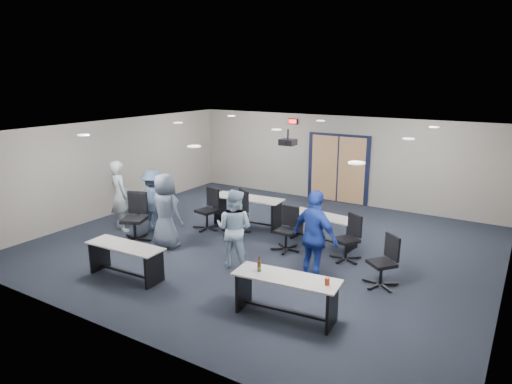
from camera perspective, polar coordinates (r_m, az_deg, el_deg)
The scene contains 25 objects.
floor at distance 10.89m, azimuth 1.13°, elevation -6.57°, with size 10.00×10.00×0.00m, color black.
back_wall at distance 14.45m, azimuth 10.31°, elevation 4.03°, with size 10.00×0.04×2.70m, color gray.
front_wall at distance 7.16m, azimuth -17.63°, elevation -7.14°, with size 10.00×0.04×2.70m, color gray.
left_wall at distance 13.65m, azimuth -17.23°, elevation 3.01°, with size 0.04×9.00×2.70m, color gray.
right_wall at distance 9.12m, azimuth 29.39°, elevation -3.71°, with size 0.04×9.00×2.70m, color gray.
ceiling at distance 10.24m, azimuth 1.21°, elevation 7.69°, with size 10.00×9.00×0.04m, color white.
double_door at distance 14.48m, azimuth 10.20°, elevation 2.84°, with size 2.00×0.07×2.20m.
exit_sign at distance 14.90m, azimuth 4.63°, elevation 8.79°, with size 0.32×0.07×0.18m.
ceiling_projector at distance 10.56m, azimuth 3.99°, elevation 6.25°, with size 0.35×0.32×0.37m.
ceiling_can_lights at distance 10.45m, azimuth 1.91°, elevation 7.66°, with size 6.24×5.74×0.02m, color white, non-canonical shape.
table_front_left at distance 9.41m, azimuth -16.00°, elevation -7.61°, with size 1.67×0.62×0.67m.
table_front_right at distance 7.65m, azimuth 3.78°, elevation -11.98°, with size 1.82×0.77×0.98m.
table_back_left at distance 12.07m, azimuth -1.07°, elevation -1.80°, with size 1.95×0.79×0.77m.
table_back_right at distance 10.93m, azimuth 8.43°, elevation -4.02°, with size 1.75×0.76×0.69m.
chair_back_a at distance 11.86m, azimuth -6.18°, elevation -2.17°, with size 0.67×0.67×1.06m, color black, non-canonical shape.
chair_back_b at distance 11.43m, azimuth -2.58°, elevation -2.59°, with size 0.70×0.70×1.12m, color black, non-canonical shape.
chair_back_c at distance 10.40m, azimuth 3.79°, elevation -4.69°, with size 0.63×0.63×1.00m, color black, non-canonical shape.
chair_back_d at distance 10.02m, azimuth 11.25°, elevation -5.67°, with size 0.63×0.63×1.00m, color black, non-canonical shape.
chair_loose_left at distance 11.31m, azimuth -15.01°, elevation -3.11°, with size 0.74×0.74×1.17m, color black, non-canonical shape.
chair_loose_right at distance 8.99m, azimuth 15.45°, elevation -8.36°, with size 0.63×0.63×1.00m, color black, non-canonical shape.
person_gray at distance 12.10m, azimuth -16.68°, elevation -0.47°, with size 0.67×0.44×1.83m, color #9CA7AA.
person_plaid at distance 10.68m, azimuth -11.23°, elevation -2.31°, with size 0.85×0.56×1.75m, color slate.
person_lightblue at distance 9.44m, azimuth -2.74°, elevation -4.57°, with size 0.80×0.63×1.66m, color #A9C6E0.
person_navy at distance 8.76m, azimuth 7.38°, elevation -5.60°, with size 1.07×0.45×1.83m, color #1C359D.
person_back at distance 11.84m, azimuth -12.67°, elevation -1.07°, with size 1.04×0.60×1.62m, color #425777.
Camera 1 is at (5.16, -8.76, 3.90)m, focal length 32.00 mm.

